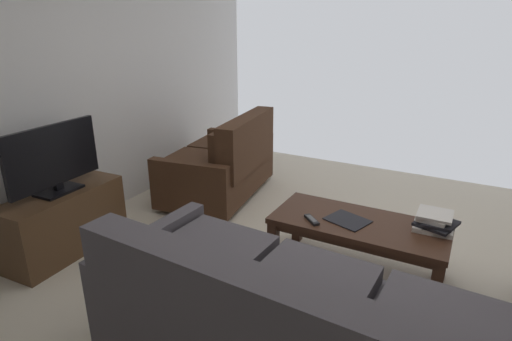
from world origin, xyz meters
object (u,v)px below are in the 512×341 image
Objects in this scene: sofa_main at (293,331)px; flat_tv at (53,158)px; coffee_table at (358,229)px; tv_remote at (312,220)px; book_stack at (435,221)px; tv_stand at (64,222)px; loveseat_near at (224,163)px; loose_magazine at (347,220)px.

sofa_main is 2.18m from flat_tv.
coffee_table is 8.12× the size of tv_remote.
book_stack is (-0.47, -0.14, 0.12)m from coffee_table.
sofa_main reaches higher than coffee_table.
tv_stand is 1.92m from tv_remote.
loveseat_near is at bearing -107.66° from tv_stand.
tv_remote is 0.25m from loose_magazine.
tv_remote is (0.30, -1.02, 0.06)m from sofa_main.
loveseat_near is at bearing -107.63° from flat_tv.
loose_magazine is at bearing -159.05° from tv_stand.
tv_stand is 2.17m from loose_magazine.
loveseat_near reaches higher than coffee_table.
flat_tv is at bearing 72.37° from loveseat_near.
book_stack is 0.57m from loose_magazine.
book_stack is 0.82m from tv_remote.
book_stack is at bearing -159.91° from tv_stand.
loose_magazine is (0.07, 0.03, 0.07)m from coffee_table.
coffee_table is at bearing 16.07° from book_stack.
loveseat_near is 1.63m from tv_stand.
loose_magazine is (0.55, 0.17, -0.05)m from book_stack.
book_stack is 2.12× the size of tv_remote.
tv_remote is at bearing 145.61° from loveseat_near.
tv_remote is (-1.31, 0.90, 0.06)m from loveseat_near.
flat_tv is at bearing -50.66° from loose_magazine.
tv_stand is (2.11, -0.37, -0.11)m from sofa_main.
coffee_table is 0.11m from loose_magazine.
sofa_main is at bearing 170.08° from flat_tv.
tv_remote is at bearing -73.38° from sofa_main.
sofa_main is at bearing 106.62° from tv_remote.
tv_stand is (2.10, 0.80, -0.09)m from coffee_table.
flat_tv is at bearing 20.98° from coffee_table.
flat_tv is (2.11, -0.37, 0.42)m from sofa_main.
sofa_main reaches higher than loose_magazine.
tv_remote is at bearing 28.00° from coffee_table.
tv_remote is (-1.80, -0.65, 0.16)m from tv_stand.
loose_magazine is (-2.02, -0.78, 0.16)m from tv_stand.
flat_tv reaches higher than tv_remote.
sofa_main is 2.12× the size of tv_stand.
tv_stand is 1.24× the size of flat_tv.
flat_tv is (0.49, 1.55, 0.42)m from loveseat_near.
sofa_main is 1.15m from loose_magazine.
book_stack is at bearing -159.90° from flat_tv.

